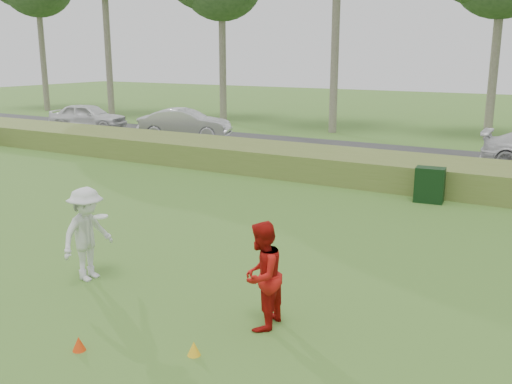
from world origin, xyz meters
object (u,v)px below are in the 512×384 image
Objects in this scene: player_white at (87,234)px; car_left at (88,117)px; cone_orange at (79,344)px; cone_yellow at (194,348)px; car_mid at (185,124)px; player_red at (262,276)px; utility_cabinet at (430,185)px.

player_white reaches higher than car_left.
cone_yellow is (1.59, 0.76, -0.00)m from cone_orange.
player_white reaches higher than cone_orange.
car_mid reaches higher than cone_yellow.
cone_yellow is 0.05× the size of car_left.
player_red is 20.96m from car_mid.
car_left is at bearing 139.21° from cone_yellow.
player_white is 10.43m from utility_cabinet.
utility_cabinet is at bearing 78.21° from cone_orange.
player_white is 3.00m from cone_orange.
utility_cabinet reaches higher than cone_orange.
car_left is at bearing 67.79° from car_mid.
cone_orange is 0.05× the size of car_mid.
cone_yellow is at bearing -110.49° from player_white.
cone_orange is 25.95m from car_left.
player_red is at bearing -98.63° from utility_cabinet.
player_red is 1.70× the size of utility_cabinet.
car_mid is (-13.96, 6.45, 0.30)m from utility_cabinet.
car_mid reaches higher than cone_orange.
player_red is 1.57m from cone_yellow.
utility_cabinet is at bearing 172.85° from player_red.
cone_yellow is 10.87m from utility_cabinet.
car_left is 0.95× the size of car_mid.
car_left is at bearing 46.66° from player_white.
car_left is at bearing -132.75° from player_red.
player_red is 26.10m from car_left.
car_left reaches higher than cone_orange.
player_red is 0.41× the size of car_left.
utility_cabinet is 0.24× the size of car_left.
car_mid is at bearing -106.03° from car_left.
car_mid is (-13.13, 17.28, 0.72)m from cone_yellow.
car_mid is at bearing -144.43° from player_red.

